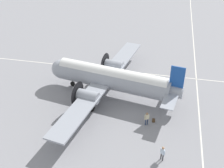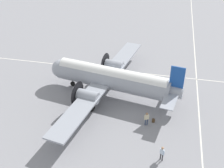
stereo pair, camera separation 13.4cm
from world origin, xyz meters
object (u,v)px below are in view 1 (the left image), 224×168
(airliner_main, at_px, (109,78))
(suitcase_near_door, at_px, (154,120))
(passenger_boarding, at_px, (147,117))
(crew_foreground, at_px, (163,152))

(airliner_main, bearing_deg, suitcase_near_door, 154.53)
(airliner_main, relative_size, suitcase_near_door, 45.28)
(airliner_main, bearing_deg, passenger_boarding, 147.27)
(crew_foreground, bearing_deg, suitcase_near_door, 143.56)
(passenger_boarding, distance_m, suitcase_near_door, 1.28)
(airliner_main, height_order, passenger_boarding, airliner_main)
(airliner_main, height_order, suitcase_near_door, airliner_main)
(passenger_boarding, height_order, suitcase_near_door, passenger_boarding)
(passenger_boarding, bearing_deg, airliner_main, -71.88)
(passenger_boarding, xyz_separation_m, suitcase_near_door, (-0.77, -0.63, -0.81))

